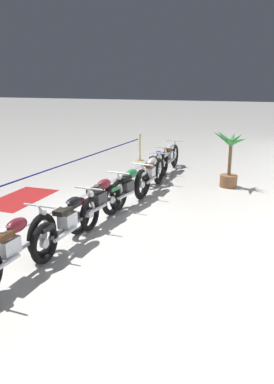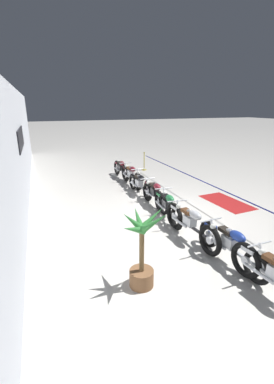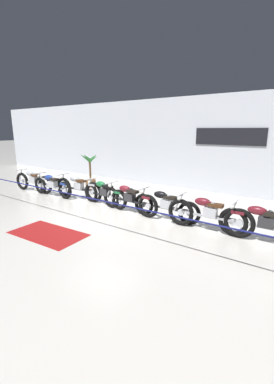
{
  "view_description": "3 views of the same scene",
  "coord_description": "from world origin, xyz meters",
  "px_view_note": "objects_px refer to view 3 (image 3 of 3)",
  "views": [
    {
      "loc": [
        7.56,
        4.36,
        2.94
      ],
      "look_at": [
        -0.23,
        1.1,
        0.49
      ],
      "focal_mm": 35.0,
      "sensor_mm": 36.0,
      "label": 1
    },
    {
      "loc": [
        -7.51,
        4.4,
        3.57
      ],
      "look_at": [
        1.12,
        1.12,
        0.46
      ],
      "focal_mm": 24.0,
      "sensor_mm": 36.0,
      "label": 2
    },
    {
      "loc": [
        5.73,
        -6.08,
        2.76
      ],
      "look_at": [
        0.62,
        1.1,
        0.61
      ],
      "focal_mm": 24.0,
      "sensor_mm": 36.0,
      "label": 3
    }
  ],
  "objects_px": {
    "motorcycle_silver_0": "(33,181)",
    "motorcycle_black_5": "(165,205)",
    "stanchion_far_left": "(45,192)",
    "motorcycle_silver_2": "(78,187)",
    "motorcycle_maroon_6": "(208,214)",
    "motorcycle_blue_1": "(52,185)",
    "floor_banner": "(48,234)",
    "motorcycle_maroon_7": "(263,224)",
    "motorcycle_maroon_4": "(129,199)",
    "potted_palm_left_of_row": "(90,171)",
    "motorcycle_green_3": "(104,193)"
  },
  "relations": [
    {
      "from": "floor_banner",
      "to": "motorcycle_maroon_4",
      "type": "bearing_deg",
      "value": 73.42
    },
    {
      "from": "motorcycle_black_5",
      "to": "potted_palm_left_of_row",
      "type": "xyz_separation_m",
      "value": [
        -5.35,
        2.04,
        0.31
      ]
    },
    {
      "from": "motorcycle_maroon_6",
      "to": "floor_banner",
      "type": "xyz_separation_m",
      "value": [
        -3.45,
        -2.71,
        -0.48
      ]
    },
    {
      "from": "motorcycle_silver_0",
      "to": "motorcycle_blue_1",
      "type": "xyz_separation_m",
      "value": [
        1.35,
        0.01,
        -0.02
      ]
    },
    {
      "from": "motorcycle_silver_0",
      "to": "stanchion_far_left",
      "type": "distance_m",
      "value": 3.63
    },
    {
      "from": "motorcycle_blue_1",
      "to": "floor_banner",
      "type": "relative_size",
      "value": 1.1
    },
    {
      "from": "motorcycle_blue_1",
      "to": "motorcycle_silver_2",
      "type": "height_order",
      "value": "motorcycle_silver_2"
    },
    {
      "from": "potted_palm_left_of_row",
      "to": "stanchion_far_left",
      "type": "distance_m",
      "value": 4.32
    },
    {
      "from": "motorcycle_silver_0",
      "to": "motorcycle_silver_2",
      "type": "height_order",
      "value": "same"
    },
    {
      "from": "motorcycle_blue_1",
      "to": "motorcycle_maroon_7",
      "type": "relative_size",
      "value": 1.05
    },
    {
      "from": "motorcycle_silver_0",
      "to": "motorcycle_green_3",
      "type": "distance_m",
      "value": 4.1
    },
    {
      "from": "motorcycle_maroon_6",
      "to": "motorcycle_maroon_7",
      "type": "xyz_separation_m",
      "value": [
        1.38,
        0.06,
        -0.01
      ]
    },
    {
      "from": "potted_palm_left_of_row",
      "to": "motorcycle_green_3",
      "type": "bearing_deg",
      "value": -35.95
    },
    {
      "from": "motorcycle_silver_2",
      "to": "floor_banner",
      "type": "distance_m",
      "value": 3.61
    },
    {
      "from": "motorcycle_silver_0",
      "to": "motorcycle_black_5",
      "type": "height_order",
      "value": "motorcycle_silver_0"
    },
    {
      "from": "motorcycle_silver_2",
      "to": "motorcycle_green_3",
      "type": "height_order",
      "value": "motorcycle_silver_2"
    },
    {
      "from": "motorcycle_maroon_4",
      "to": "motorcycle_black_5",
      "type": "xyz_separation_m",
      "value": [
        1.37,
        0.08,
        -0.01
      ]
    },
    {
      "from": "motorcycle_silver_0",
      "to": "motorcycle_silver_2",
      "type": "xyz_separation_m",
      "value": [
        2.63,
        0.3,
        -0.0
      ]
    },
    {
      "from": "motorcycle_maroon_7",
      "to": "floor_banner",
      "type": "height_order",
      "value": "motorcycle_maroon_7"
    },
    {
      "from": "potted_palm_left_of_row",
      "to": "motorcycle_silver_2",
      "type": "bearing_deg",
      "value": -56.59
    },
    {
      "from": "motorcycle_silver_2",
      "to": "motorcycle_green_3",
      "type": "relative_size",
      "value": 1.09
    },
    {
      "from": "motorcycle_maroon_7",
      "to": "stanchion_far_left",
      "type": "distance_m",
      "value": 6.53
    },
    {
      "from": "motorcycle_maroon_4",
      "to": "potted_palm_left_of_row",
      "type": "height_order",
      "value": "potted_palm_left_of_row"
    },
    {
      "from": "motorcycle_blue_1",
      "to": "motorcycle_maroon_7",
      "type": "distance_m",
      "value": 8.15
    },
    {
      "from": "motorcycle_blue_1",
      "to": "stanchion_far_left",
      "type": "xyz_separation_m",
      "value": [
        1.87,
        -1.64,
        0.29
      ]
    },
    {
      "from": "motorcycle_maroon_6",
      "to": "motorcycle_green_3",
      "type": "bearing_deg",
      "value": 177.42
    },
    {
      "from": "floor_banner",
      "to": "stanchion_far_left",
      "type": "bearing_deg",
      "value": 141.93
    },
    {
      "from": "motorcycle_blue_1",
      "to": "motorcycle_silver_2",
      "type": "xyz_separation_m",
      "value": [
        1.27,
        0.29,
        0.02
      ]
    },
    {
      "from": "motorcycle_silver_0",
      "to": "motorcycle_black_5",
      "type": "xyz_separation_m",
      "value": [
        6.69,
        0.21,
        -0.02
      ]
    },
    {
      "from": "motorcycle_green_3",
      "to": "motorcycle_maroon_4",
      "type": "distance_m",
      "value": 1.24
    },
    {
      "from": "stanchion_far_left",
      "to": "motorcycle_green_3",
      "type": "bearing_deg",
      "value": 65.45
    },
    {
      "from": "motorcycle_silver_2",
      "to": "stanchion_far_left",
      "type": "xyz_separation_m",
      "value": [
        0.6,
        -1.94,
        0.27
      ]
    },
    {
      "from": "motorcycle_maroon_7",
      "to": "potted_palm_left_of_row",
      "type": "bearing_deg",
      "value": 165.47
    },
    {
      "from": "motorcycle_black_5",
      "to": "potted_palm_left_of_row",
      "type": "relative_size",
      "value": 1.36
    },
    {
      "from": "motorcycle_maroon_4",
      "to": "motorcycle_maroon_7",
      "type": "height_order",
      "value": "motorcycle_maroon_7"
    },
    {
      "from": "motorcycle_silver_0",
      "to": "motorcycle_maroon_6",
      "type": "xyz_separation_m",
      "value": [
        8.12,
        0.07,
        0.0
      ]
    },
    {
      "from": "motorcycle_silver_0",
      "to": "stanchion_far_left",
      "type": "xyz_separation_m",
      "value": [
        3.23,
        -1.64,
        0.27
      ]
    },
    {
      "from": "motorcycle_maroon_4",
      "to": "motorcycle_maroon_6",
      "type": "xyz_separation_m",
      "value": [
        2.8,
        -0.05,
        0.01
      ]
    },
    {
      "from": "motorcycle_black_5",
      "to": "motorcycle_silver_2",
      "type": "bearing_deg",
      "value": 178.75
    },
    {
      "from": "motorcycle_blue_1",
      "to": "floor_banner",
      "type": "bearing_deg",
      "value": -38.56
    },
    {
      "from": "motorcycle_maroon_4",
      "to": "stanchion_far_left",
      "type": "distance_m",
      "value": 2.76
    },
    {
      "from": "motorcycle_maroon_4",
      "to": "floor_banner",
      "type": "relative_size",
      "value": 1.14
    },
    {
      "from": "motorcycle_blue_1",
      "to": "motorcycle_maroon_4",
      "type": "bearing_deg",
      "value": 1.79
    },
    {
      "from": "motorcycle_green_3",
      "to": "stanchion_far_left",
      "type": "xyz_separation_m",
      "value": [
        -0.87,
        -1.89,
        0.29
      ]
    },
    {
      "from": "motorcycle_silver_2",
      "to": "floor_banner",
      "type": "bearing_deg",
      "value": -55.17
    },
    {
      "from": "motorcycle_black_5",
      "to": "potted_palm_left_of_row",
      "type": "distance_m",
      "value": 5.73
    },
    {
      "from": "potted_palm_left_of_row",
      "to": "motorcycle_maroon_6",
      "type": "bearing_deg",
      "value": -17.8
    },
    {
      "from": "motorcycle_silver_2",
      "to": "motorcycle_maroon_6",
      "type": "xyz_separation_m",
      "value": [
        5.49,
        -0.22,
        0.0
      ]
    },
    {
      "from": "motorcycle_maroon_7",
      "to": "floor_banner",
      "type": "distance_m",
      "value": 5.59
    },
    {
      "from": "motorcycle_maroon_7",
      "to": "motorcycle_maroon_6",
      "type": "bearing_deg",
      "value": -177.43
    }
  ]
}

